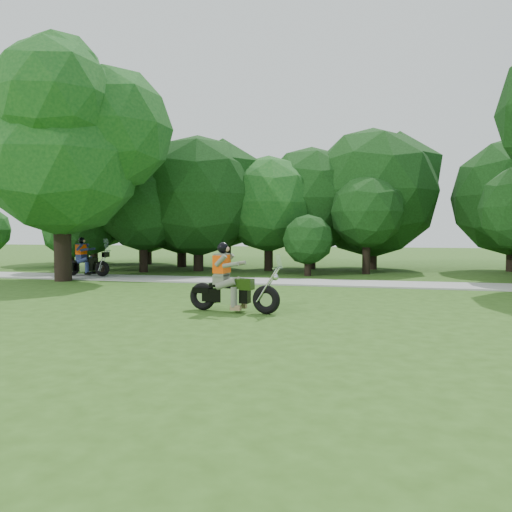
# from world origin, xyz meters

# --- Properties ---
(ground) EXTENTS (100.00, 100.00, 0.00)m
(ground) POSITION_xyz_m (0.00, 0.00, 0.00)
(ground) COLOR #2C4C15
(ground) RESTS_ON ground
(walkway) EXTENTS (60.00, 2.20, 0.06)m
(walkway) POSITION_xyz_m (0.00, 8.00, 0.03)
(walkway) COLOR #989893
(walkway) RESTS_ON ground
(tree_line) EXTENTS (40.16, 11.17, 7.40)m
(tree_line) POSITION_xyz_m (-0.21, 14.70, 3.58)
(tree_line) COLOR black
(tree_line) RESTS_ON ground
(big_tree_west) EXTENTS (8.64, 6.56, 9.96)m
(big_tree_west) POSITION_xyz_m (-10.54, 6.85, 5.76)
(big_tree_west) COLOR black
(big_tree_west) RESTS_ON ground
(chopper_motorcycle) EXTENTS (2.47, 0.78, 1.77)m
(chopper_motorcycle) POSITION_xyz_m (-1.73, 0.70, 0.65)
(chopper_motorcycle) COLOR black
(chopper_motorcycle) RESTS_ON ground
(touring_motorcycle) EXTENTS (2.23, 0.73, 1.70)m
(touring_motorcycle) POSITION_xyz_m (-10.53, 8.08, 0.68)
(touring_motorcycle) COLOR black
(touring_motorcycle) RESTS_ON walkway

